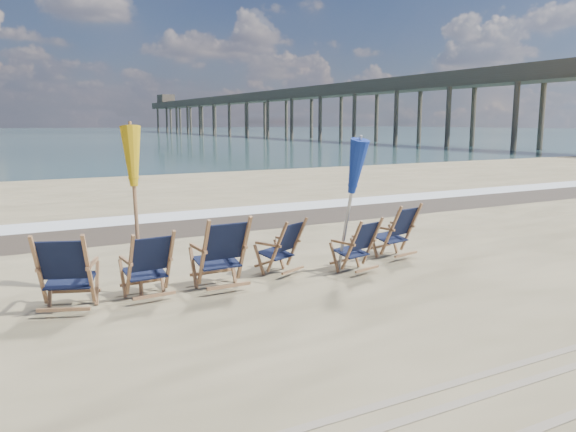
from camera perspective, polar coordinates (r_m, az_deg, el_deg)
name	(u,v)px	position (r m, az deg, el deg)	size (l,w,h in m)	color
ocean	(4,134)	(133.87, -26.85, 7.48)	(400.00, 400.00, 0.00)	#335154
surf_foam	(177,216)	(14.93, -11.23, 0.01)	(200.00, 1.40, 0.01)	silver
wet_sand_strip	(196,225)	(13.52, -9.33, -0.91)	(200.00, 2.60, 0.00)	#42362A
tire_tracks	(554,396)	(5.79, 25.39, -16.16)	(80.00, 1.30, 0.01)	gray
beach_chair_0	(89,273)	(7.57, -19.57, -5.45)	(0.69, 0.78, 1.08)	black
beach_chair_1	(170,263)	(7.98, -11.90, -4.68)	(0.63, 0.71, 0.99)	black
beach_chair_2	(244,251)	(8.23, -4.47, -3.60)	(0.71, 0.80, 1.12)	black
beach_chair_3	(297,244)	(9.15, 0.91, -2.86)	(0.59, 0.67, 0.92)	black
beach_chair_4	(372,243)	(9.30, 8.57, -2.77)	(0.59, 0.66, 0.92)	black
beach_chair_5	(411,229)	(10.41, 12.40, -1.32)	(0.65, 0.73, 1.01)	black
umbrella_yellow	(134,165)	(8.16, -15.39, 5.06)	(0.30, 0.30, 2.38)	#9A6B45
umbrella_blue	(349,171)	(8.90, 6.19, 4.57)	(0.30, 0.30, 2.19)	#A5A5AD
fishing_pier	(283,108)	(90.34, -0.53, 10.94)	(4.40, 140.00, 9.30)	brown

